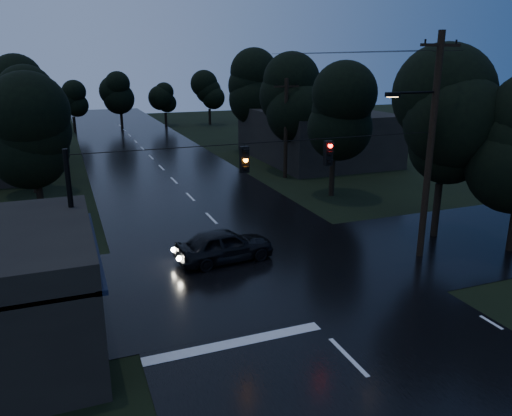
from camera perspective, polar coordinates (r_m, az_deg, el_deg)
main_road at (r=38.28m, az=-9.34°, el=3.08°), size 12.00×120.00×0.02m
cross_street at (r=21.82m, az=0.83°, el=-7.24°), size 60.00×9.00×0.02m
building_far_right at (r=46.32m, az=6.77°, el=8.30°), size 10.00×14.00×4.40m
utility_pole_main at (r=23.27m, az=19.17°, el=6.88°), size 3.50×0.30×10.00m
utility_pole_far at (r=38.26m, az=3.43°, el=9.17°), size 2.00×0.30×7.50m
anchor_pole_left at (r=18.43m, az=-20.06°, el=-2.87°), size 0.18×0.18×6.00m
span_signals at (r=19.58m, az=3.53°, el=6.04°), size 15.00×0.37×1.12m
tree_corner_near at (r=26.35m, az=20.90°, el=9.38°), size 4.48×4.48×9.44m
tree_left_a at (r=28.75m, az=-24.26°, el=8.02°), size 3.92×3.92×8.26m
tree_left_b at (r=36.69m, az=-24.80°, el=10.12°), size 4.20×4.20×8.85m
tree_left_c at (r=46.65m, az=-25.03°, el=11.64°), size 4.48×4.48×9.44m
tree_right_a at (r=33.08m, az=9.00°, el=10.87°), size 4.20×4.20×8.85m
tree_right_b at (r=40.40m, az=3.99°, el=12.58°), size 4.48×4.48×9.44m
tree_right_c at (r=49.81m, az=-0.37°, el=13.81°), size 4.76×4.76×10.03m
car at (r=22.67m, az=-3.61°, el=-4.26°), size 4.62×2.22×1.52m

